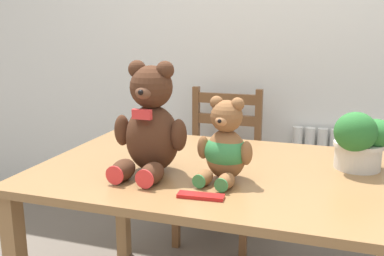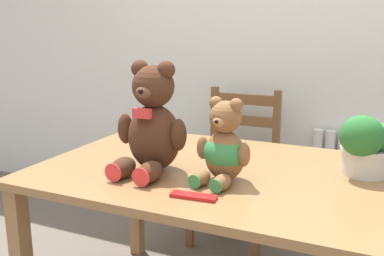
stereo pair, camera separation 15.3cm
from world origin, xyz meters
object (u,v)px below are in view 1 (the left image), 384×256
(wooden_chair_behind, at_px, (220,164))
(chocolate_bar, at_px, (201,196))
(teddy_bear_left, at_px, (151,125))
(teddy_bear_right, at_px, (225,147))
(potted_plant, at_px, (360,139))

(wooden_chair_behind, height_order, chocolate_bar, wooden_chair_behind)
(teddy_bear_left, distance_m, teddy_bear_right, 0.29)
(wooden_chair_behind, relative_size, teddy_bear_right, 2.98)
(wooden_chair_behind, distance_m, chocolate_bar, 1.19)
(teddy_bear_right, bearing_deg, wooden_chair_behind, -66.29)
(teddy_bear_left, relative_size, potted_plant, 1.79)
(teddy_bear_right, xyz_separation_m, chocolate_bar, (-0.03, -0.19, -0.11))
(teddy_bear_left, height_order, potted_plant, teddy_bear_left)
(potted_plant, bearing_deg, chocolate_bar, -136.61)
(chocolate_bar, bearing_deg, teddy_bear_right, 81.14)
(wooden_chair_behind, xyz_separation_m, teddy_bear_right, (0.26, -0.94, 0.38))
(wooden_chair_behind, xyz_separation_m, teddy_bear_left, (-0.02, -0.95, 0.44))
(teddy_bear_left, xyz_separation_m, teddy_bear_right, (0.28, 0.01, -0.06))
(chocolate_bar, bearing_deg, potted_plant, 43.39)
(teddy_bear_right, distance_m, potted_plant, 0.53)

